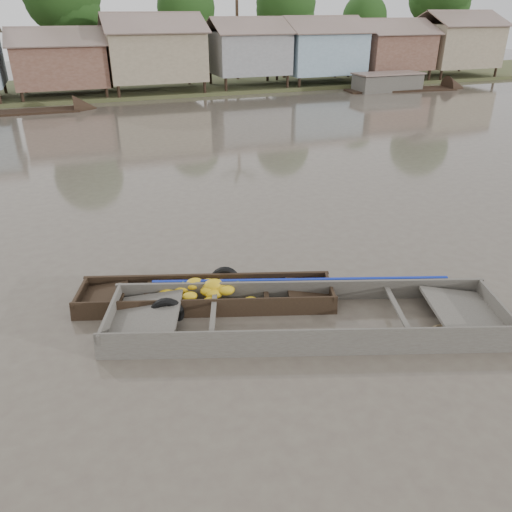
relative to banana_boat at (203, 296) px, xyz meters
name	(u,v)px	position (x,y,z in m)	size (l,w,h in m)	color
ground	(285,299)	(1.67, -0.52, -0.14)	(120.00, 120.00, 0.00)	#52483F
riverbank	(155,46)	(4.70, 31.35, 2.94)	(120.00, 12.47, 10.22)	#384723
banana_boat	(203,296)	(0.00, 0.00, 0.00)	(5.54, 2.86, 0.75)	black
viewer_boat	(307,321)	(1.71, -1.53, -0.07)	(8.01, 4.38, 0.63)	#46413B
distant_boats	(321,94)	(14.57, 23.38, 0.09)	(47.03, 14.60, 1.38)	black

